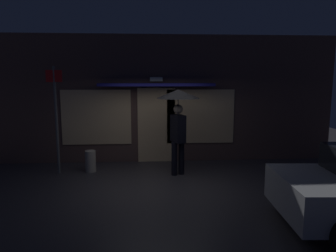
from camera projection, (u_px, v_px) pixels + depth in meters
ground_plane at (159, 186)px, 7.27m from camera, size 18.00×18.00×0.00m
building_facade at (156, 99)px, 9.29m from camera, size 10.69×1.00×3.73m
person_with_umbrella at (178, 108)px, 7.85m from camera, size 1.09×1.09×2.20m
street_sign_post at (56, 114)px, 8.00m from camera, size 0.40×0.07×2.78m
sidewalk_bollard at (91, 161)px, 8.32m from camera, size 0.28×0.28×0.57m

